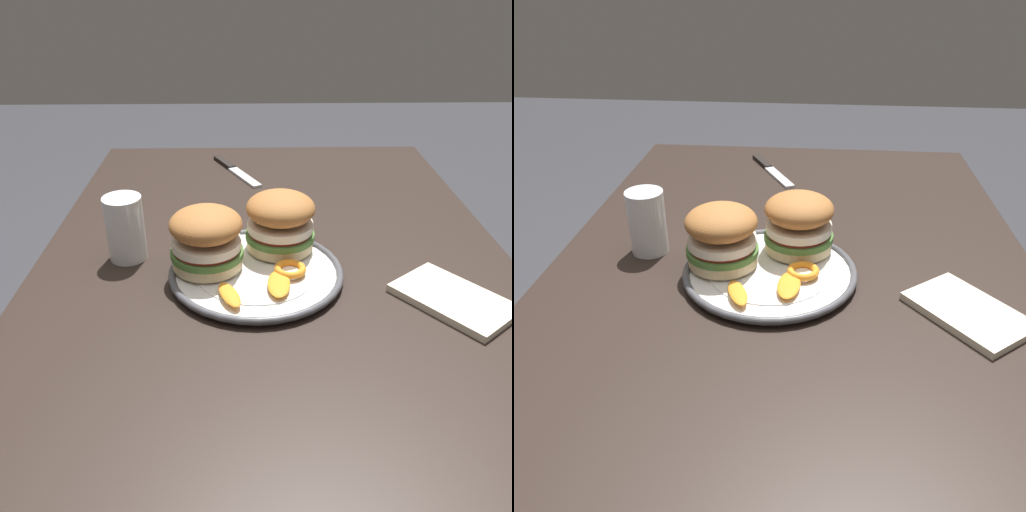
% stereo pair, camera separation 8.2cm
% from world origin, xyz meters
% --- Properties ---
extents(dining_table, '(1.18, 0.83, 0.73)m').
position_xyz_m(dining_table, '(0.00, 0.00, 0.62)').
color(dining_table, black).
rests_on(dining_table, ground).
extents(dinner_plate, '(0.29, 0.29, 0.02)m').
position_xyz_m(dinner_plate, '(0.07, -0.03, 0.74)').
color(dinner_plate, white).
rests_on(dinner_plate, dining_table).
extents(sandwich_half_left, '(0.16, 0.16, 0.10)m').
position_xyz_m(sandwich_half_left, '(0.06, -0.11, 0.80)').
color(sandwich_half_left, beige).
rests_on(sandwich_half_left, dinner_plate).
extents(sandwich_half_right, '(0.16, 0.16, 0.10)m').
position_xyz_m(sandwich_half_right, '(0.00, 0.01, 0.80)').
color(sandwich_half_right, beige).
rests_on(sandwich_half_right, dinner_plate).
extents(orange_peel_curled, '(0.07, 0.07, 0.01)m').
position_xyz_m(orange_peel_curled, '(0.08, 0.02, 0.75)').
color(orange_peel_curled, orange).
rests_on(orange_peel_curled, dinner_plate).
extents(orange_peel_strip_long, '(0.08, 0.04, 0.01)m').
position_xyz_m(orange_peel_strip_long, '(0.12, -0.00, 0.75)').
color(orange_peel_strip_long, orange).
rests_on(orange_peel_strip_long, dinner_plate).
extents(orange_peel_strip_short, '(0.07, 0.05, 0.01)m').
position_xyz_m(orange_peel_strip_short, '(0.15, -0.08, 0.75)').
color(orange_peel_strip_short, orange).
rests_on(orange_peel_strip_short, dinner_plate).
extents(drinking_glass, '(0.07, 0.07, 0.11)m').
position_xyz_m(drinking_glass, '(0.00, -0.25, 0.78)').
color(drinking_glass, white).
rests_on(drinking_glass, dining_table).
extents(table_knife, '(0.20, 0.12, 0.01)m').
position_xyz_m(table_knife, '(-0.42, -0.08, 0.73)').
color(table_knife, silver).
rests_on(table_knife, dining_table).
extents(folded_napkin, '(0.20, 0.19, 0.01)m').
position_xyz_m(folded_napkin, '(0.15, 0.27, 0.73)').
color(folded_napkin, beige).
rests_on(folded_napkin, dining_table).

